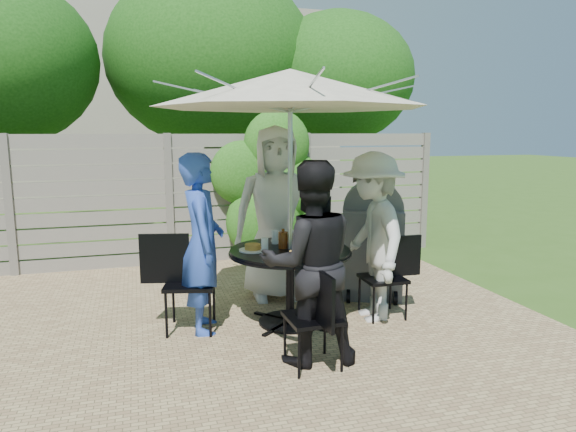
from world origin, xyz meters
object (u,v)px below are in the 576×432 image
object	(u,v)px
chair_back	(274,273)
chair_left	(189,302)
person_left	(202,244)
syrup_jug	(283,240)
chair_right	(384,294)
plate_right	(326,245)
person_back	(276,214)
patio_table	(290,272)
glass_back	(275,237)
coffee_cup	(296,238)
umbrella	(290,89)
plate_front	(298,255)
glass_front	(307,247)
plate_back	(283,239)
plate_left	(253,248)
bbq_grill	(372,245)
person_front	(310,264)
person_right	(373,237)
chair_front	(313,338)
glass_left	(265,245)

from	to	relation	value
chair_back	chair_left	world-z (taller)	chair_left
person_left	syrup_jug	bearing A→B (deg)	-86.28
chair_right	plate_right	world-z (taller)	chair_right
chair_back	person_back	distance (m)	0.73
patio_table	glass_back	distance (m)	0.41
coffee_cup	chair_left	bearing A→B (deg)	-174.29
umbrella	glass_back	xyz separation A→B (m)	(-0.08, 0.27, -1.43)
chair_left	umbrella	bearing A→B (deg)	7.41
umbrella	plate_front	xyz separation A→B (m)	(-0.04, -0.36, -1.47)
plate_front	coffee_cup	world-z (taller)	coffee_cup
umbrella	coffee_cup	xyz separation A→B (m)	(0.12, 0.21, -1.44)
glass_front	patio_table	bearing A→B (deg)	106.16
chair_back	coffee_cup	size ratio (longest dim) A/B	7.03
plate_back	plate_left	xyz separation A→B (m)	(-0.39, -0.32, 0.00)
bbq_grill	person_front	bearing A→B (deg)	-108.04
patio_table	plate_front	distance (m)	0.44
person_back	person_right	bearing A→B (deg)	-45.00
chair_left	bbq_grill	bearing A→B (deg)	25.22
syrup_jug	chair_front	bearing A→B (deg)	-92.35
person_front	plate_front	xyz separation A→B (m)	(0.05, 0.47, -0.05)
chair_left	plate_left	xyz separation A→B (m)	(0.60, -0.06, 0.50)
person_back	glass_left	world-z (taller)	person_back
umbrella	chair_left	xyz separation A→B (m)	(-0.96, 0.10, -1.97)
chair_back	person_back	xyz separation A→B (m)	(-0.01, -0.13, 0.72)
person_back	plate_right	size ratio (longest dim) A/B	7.47
chair_back	plate_back	size ratio (longest dim) A/B	3.24
person_front	person_right	size ratio (longest dim) A/B	0.99
plate_right	coffee_cup	distance (m)	0.34
chair_left	plate_right	world-z (taller)	chair_left
chair_front	bbq_grill	xyz separation A→B (m)	(1.22, 1.50, 0.36)
umbrella	chair_left	distance (m)	2.19
chair_front	plate_front	world-z (taller)	chair_front
bbq_grill	chair_back	bearing A→B (deg)	-178.75
plate_back	plate_left	distance (m)	0.51
umbrella	glass_back	bearing A→B (deg)	106.16
plate_right	person_right	bearing A→B (deg)	-5.84
plate_back	glass_back	xyz separation A→B (m)	(-0.11, -0.09, 0.05)
umbrella	glass_left	bearing A→B (deg)	-163.84
plate_right	chair_front	bearing A→B (deg)	-116.22
chair_front	plate_right	bearing A→B (deg)	-27.79
chair_back	plate_left	distance (m)	1.16
glass_front	person_back	bearing A→B (deg)	89.66
person_back	glass_back	size ratio (longest dim) A/B	13.86
person_left	glass_left	world-z (taller)	person_left
chair_back	plate_front	distance (m)	1.43
plate_front	plate_right	distance (m)	0.51
umbrella	person_right	size ratio (longest dim) A/B	1.64
person_back	plate_back	size ratio (longest dim) A/B	7.47
chair_left	chair_front	bearing A→B (deg)	-37.43
glass_front	plate_left	bearing A→B (deg)	144.98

